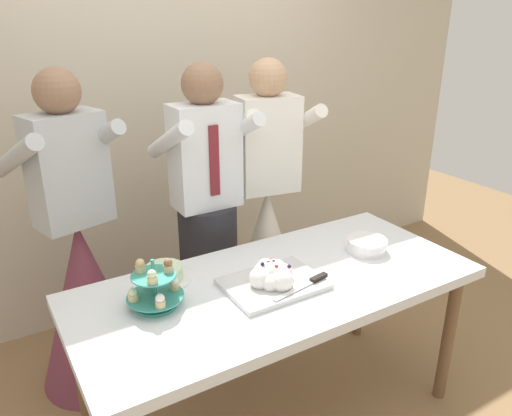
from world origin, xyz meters
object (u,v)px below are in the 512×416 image
(dessert_table, at_px, (277,295))
(round_cake, at_px, (164,274))
(main_cake_tray, at_px, (273,277))
(cupcake_stand, at_px, (155,289))
(person_groom, at_px, (208,234))
(plate_stack, at_px, (367,245))
(person_guest, at_px, (85,283))
(person_bride, at_px, (267,242))

(dessert_table, bearing_deg, round_cake, 148.11)
(dessert_table, distance_m, main_cake_tray, 0.13)
(cupcake_stand, distance_m, round_cake, 0.21)
(person_groom, bearing_deg, dessert_table, -88.09)
(main_cake_tray, relative_size, plate_stack, 2.11)
(person_guest, bearing_deg, person_groom, -9.78)
(round_cake, distance_m, person_bride, 0.94)
(round_cake, height_order, person_guest, person_guest)
(cupcake_stand, xyz_separation_m, person_guest, (-0.15, 0.68, -0.27))
(person_bride, relative_size, person_guest, 1.00)
(person_bride, distance_m, person_guest, 1.06)
(person_bride, bearing_deg, dessert_table, -118.91)
(person_groom, bearing_deg, round_cake, -135.68)
(dessert_table, distance_m, person_guest, 1.03)
(plate_stack, xyz_separation_m, person_groom, (-0.56, 0.64, -0.06))
(dessert_table, height_order, plate_stack, plate_stack)
(cupcake_stand, xyz_separation_m, round_cake, (0.11, 0.18, -0.05))
(person_groom, height_order, person_guest, same)
(round_cake, bearing_deg, main_cake_tray, -37.62)
(plate_stack, bearing_deg, person_guest, 148.37)
(round_cake, distance_m, person_groom, 0.57)
(plate_stack, distance_m, person_guest, 1.45)
(dessert_table, bearing_deg, main_cake_tray, -148.24)
(dessert_table, height_order, person_guest, person_guest)
(person_guest, bearing_deg, cupcake_stand, -77.92)
(plate_stack, relative_size, person_bride, 0.12)
(main_cake_tray, height_order, round_cake, main_cake_tray)
(main_cake_tray, bearing_deg, round_cake, 142.38)
(main_cake_tray, relative_size, person_guest, 0.26)
(person_guest, bearing_deg, plate_stack, -31.63)
(cupcake_stand, height_order, person_bride, person_bride)
(dessert_table, xyz_separation_m, plate_stack, (0.54, 0.02, 0.11))
(dessert_table, distance_m, person_groom, 0.66)
(main_cake_tray, xyz_separation_m, person_guest, (-0.63, 0.80, -0.24))
(dessert_table, distance_m, person_bride, 0.80)
(cupcake_stand, bearing_deg, dessert_table, -9.30)
(person_bride, bearing_deg, person_groom, -174.49)
(round_cake, bearing_deg, person_bride, 28.12)
(dessert_table, distance_m, round_cake, 0.51)
(round_cake, relative_size, person_bride, 0.14)
(plate_stack, relative_size, person_groom, 0.12)
(person_bride, bearing_deg, person_guest, 176.03)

